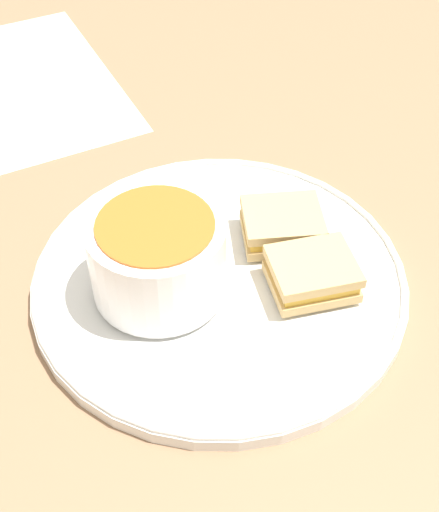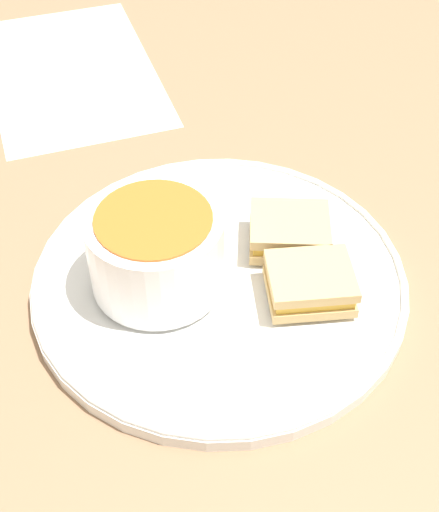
{
  "view_description": "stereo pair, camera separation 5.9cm",
  "coord_description": "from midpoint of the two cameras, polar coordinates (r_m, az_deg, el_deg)",
  "views": [
    {
      "loc": [
        -0.26,
        -0.33,
        0.46
      ],
      "look_at": [
        0.0,
        0.0,
        0.04
      ],
      "focal_mm": 50.0,
      "sensor_mm": 36.0,
      "label": 1
    },
    {
      "loc": [
        -0.21,
        -0.36,
        0.46
      ],
      "look_at": [
        0.0,
        0.0,
        0.04
      ],
      "focal_mm": 50.0,
      "sensor_mm": 36.0,
      "label": 2
    }
  ],
  "objects": [
    {
      "name": "ground_plane",
      "position": [
        0.62,
        2.74,
        -2.51
      ],
      "size": [
        2.4,
        2.4,
        0.0
      ],
      "primitive_type": "plane",
      "color": "#8E6B4C"
    },
    {
      "name": "plate",
      "position": [
        0.61,
        2.77,
        -1.97
      ],
      "size": [
        0.32,
        0.32,
        0.02
      ],
      "color": "white",
      "rests_on": "ground_plane"
    },
    {
      "name": "soup_bowl",
      "position": [
        0.57,
        -2.18,
        0.34
      ],
      "size": [
        0.11,
        0.11,
        0.07
      ],
      "color": "white",
      "rests_on": "plate"
    },
    {
      "name": "spoon",
      "position": [
        0.65,
        -4.02,
        2.53
      ],
      "size": [
        0.1,
        0.03,
        0.01
      ],
      "rotation": [
        0.0,
        0.0,
        9.56
      ],
      "color": "silver",
      "rests_on": "plate"
    },
    {
      "name": "sandwich_half_near",
      "position": [
        0.59,
        10.13,
        -2.31
      ],
      "size": [
        0.09,
        0.08,
        0.03
      ],
      "rotation": [
        0.0,
        0.0,
        5.85
      ],
      "color": "tan",
      "rests_on": "plate"
    },
    {
      "name": "sandwich_half_far",
      "position": [
        0.63,
        8.19,
        1.94
      ],
      "size": [
        0.09,
        0.09,
        0.03
      ],
      "rotation": [
        0.0,
        0.0,
        5.71
      ],
      "color": "tan",
      "rests_on": "plate"
    },
    {
      "name": "menu_sheet",
      "position": [
        0.9,
        -9.88,
        14.31
      ],
      "size": [
        0.25,
        0.34,
        0.0
      ],
      "rotation": [
        0.0,
        0.0,
        -0.21
      ],
      "color": "white",
      "rests_on": "ground_plane"
    }
  ]
}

